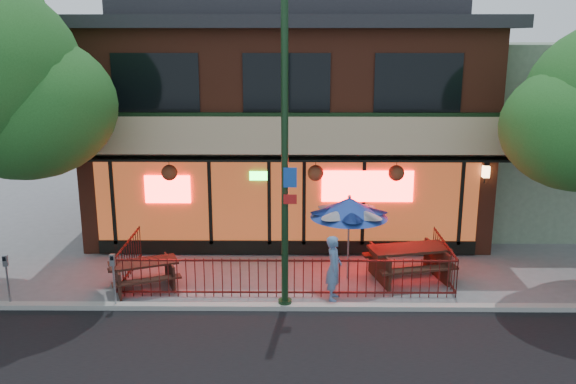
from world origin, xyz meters
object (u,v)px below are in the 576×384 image
parking_meter_near (113,272)px  parking_meter_far (7,272)px  street_light (285,178)px  picnic_table_right (409,258)px  pedestrian (334,268)px  picnic_table_left (144,271)px  patio_umbrella (349,208)px

parking_meter_near → parking_meter_far: (-2.54, 0.08, -0.04)m
parking_meter_near → parking_meter_far: parking_meter_near is taller
street_light → picnic_table_right: street_light is taller
parking_meter_far → parking_meter_near: bearing=-1.8°
street_light → pedestrian: (1.17, 0.50, -2.34)m
picnic_table_left → parking_meter_far: (-2.94, -1.10, 0.40)m
street_light → picnic_table_left: bearing=163.0°
street_light → patio_umbrella: size_ratio=3.05×
patio_umbrella → picnic_table_left: bearing=-172.5°
picnic_table_left → parking_meter_near: bearing=-108.7°
picnic_table_left → pedestrian: bearing=-7.2°
picnic_table_left → patio_umbrella: patio_umbrella is taller
street_light → pedestrian: bearing=23.2°
picnic_table_right → parking_meter_far: 9.94m
patio_umbrella → parking_meter_near: (-5.63, -1.87, -1.04)m
picnic_table_right → parking_meter_far: parking_meter_far is taller
pedestrian → parking_meter_far: bearing=102.0°
picnic_table_left → parking_meter_far: 3.17m
pedestrian → parking_meter_far: size_ratio=1.25×
picnic_table_right → parking_meter_near: 7.48m
patio_umbrella → pedestrian: patio_umbrella is taller
picnic_table_left → parking_meter_near: 1.32m
parking_meter_far → pedestrian: bearing=3.7°
street_light → picnic_table_right: 4.50m
picnic_table_right → patio_umbrella: 2.11m
street_light → parking_meter_near: (-4.00, -0.08, -2.23)m
picnic_table_left → picnic_table_right: size_ratio=0.86×
picnic_table_right → patio_umbrella: size_ratio=1.03×
picnic_table_left → parking_meter_far: bearing=-159.5°
parking_meter_near → parking_meter_far: size_ratio=1.05×
picnic_table_right → parking_meter_near: parking_meter_near is taller
parking_meter_near → parking_meter_far: bearing=178.2°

